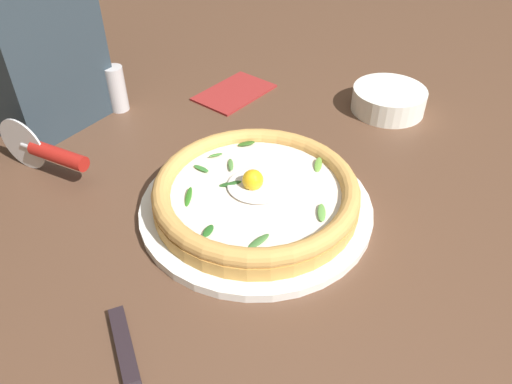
{
  "coord_description": "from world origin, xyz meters",
  "views": [
    {
      "loc": [
        0.11,
        -0.47,
        0.44
      ],
      "look_at": [
        -0.02,
        0.01,
        0.03
      ],
      "focal_mm": 34.97,
      "sensor_mm": 36.0,
      "label": 1
    }
  ],
  "objects_px": {
    "pizza_cutter": "(46,152)",
    "folded_napkin": "(234,92)",
    "pizza": "(256,193)",
    "table_knife": "(132,379)",
    "pepper_shaker": "(116,89)",
    "side_bowl": "(389,100)"
  },
  "relations": [
    {
      "from": "table_knife",
      "to": "folded_napkin",
      "type": "relative_size",
      "value": 1.46
    },
    {
      "from": "pizza",
      "to": "pepper_shaker",
      "type": "distance_m",
      "value": 0.36
    },
    {
      "from": "pizza",
      "to": "side_bowl",
      "type": "xyz_separation_m",
      "value": [
        0.15,
        0.31,
        -0.01
      ]
    },
    {
      "from": "pizza",
      "to": "pizza_cutter",
      "type": "height_order",
      "value": "pizza_cutter"
    },
    {
      "from": "folded_napkin",
      "to": "pepper_shaker",
      "type": "bearing_deg",
      "value": -148.54
    },
    {
      "from": "side_bowl",
      "to": "pizza_cutter",
      "type": "bearing_deg",
      "value": -144.77
    },
    {
      "from": "folded_napkin",
      "to": "pepper_shaker",
      "type": "xyz_separation_m",
      "value": [
        -0.17,
        -0.11,
        0.04
      ]
    },
    {
      "from": "pizza",
      "to": "pizza_cutter",
      "type": "relative_size",
      "value": 1.74
    },
    {
      "from": "pizza_cutter",
      "to": "folded_napkin",
      "type": "distance_m",
      "value": 0.35
    },
    {
      "from": "pizza",
      "to": "table_knife",
      "type": "height_order",
      "value": "pizza"
    },
    {
      "from": "side_bowl",
      "to": "pizza_cutter",
      "type": "height_order",
      "value": "pizza_cutter"
    },
    {
      "from": "side_bowl",
      "to": "folded_napkin",
      "type": "xyz_separation_m",
      "value": [
        -0.27,
        -0.01,
        -0.02
      ]
    },
    {
      "from": "pizza",
      "to": "folded_napkin",
      "type": "xyz_separation_m",
      "value": [
        -0.12,
        0.3,
        -0.03
      ]
    },
    {
      "from": "pizza_cutter",
      "to": "pizza",
      "type": "bearing_deg",
      "value": 0.84
    },
    {
      "from": "pizza_cutter",
      "to": "pepper_shaker",
      "type": "height_order",
      "value": "pizza_cutter"
    },
    {
      "from": "pepper_shaker",
      "to": "table_knife",
      "type": "bearing_deg",
      "value": -61.34
    },
    {
      "from": "pizza",
      "to": "side_bowl",
      "type": "relative_size",
      "value": 2.14
    },
    {
      "from": "folded_napkin",
      "to": "pepper_shaker",
      "type": "distance_m",
      "value": 0.21
    },
    {
      "from": "table_knife",
      "to": "pepper_shaker",
      "type": "bearing_deg",
      "value": 118.66
    },
    {
      "from": "table_knife",
      "to": "folded_napkin",
      "type": "xyz_separation_m",
      "value": [
        -0.08,
        0.57,
        0.0
      ]
    },
    {
      "from": "side_bowl",
      "to": "folded_napkin",
      "type": "height_order",
      "value": "side_bowl"
    },
    {
      "from": "pizza_cutter",
      "to": "side_bowl",
      "type": "bearing_deg",
      "value": 35.23
    }
  ]
}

